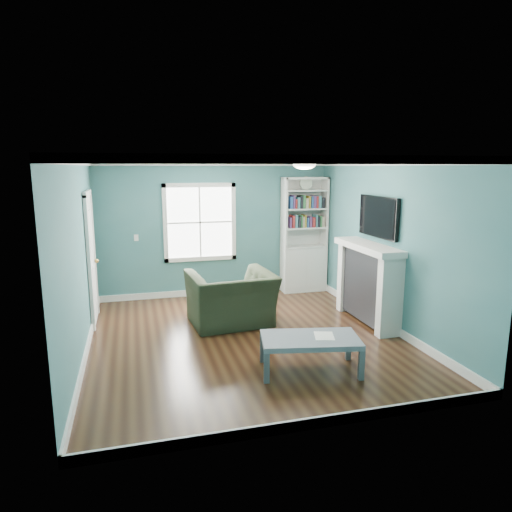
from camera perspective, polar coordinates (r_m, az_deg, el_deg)
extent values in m
plane|color=black|center=(6.88, -1.17, -10.22)|extent=(5.00, 5.00, 0.00)
plane|color=#316970|center=(8.94, -5.11, 3.32)|extent=(4.50, 0.00, 4.50)
plane|color=#316970|center=(4.20, 7.10, -5.57)|extent=(4.50, 0.00, 4.50)
plane|color=#316970|center=(6.37, -21.26, -0.52)|extent=(0.00, 5.00, 5.00)
plane|color=#316970|center=(7.38, 15.98, 1.31)|extent=(0.00, 5.00, 5.00)
plane|color=white|center=(6.41, -1.27, 11.99)|extent=(5.00, 5.00, 0.00)
cube|color=white|center=(9.17, -4.96, -4.39)|extent=(4.50, 0.03, 0.12)
cube|color=white|center=(4.72, 6.64, -20.10)|extent=(4.50, 0.03, 0.12)
cube|color=white|center=(6.71, -20.38, -10.94)|extent=(0.03, 5.00, 0.12)
cube|color=white|center=(7.67, 15.39, -7.86)|extent=(0.03, 5.00, 0.12)
cube|color=white|center=(8.84, -5.23, 11.43)|extent=(4.50, 0.04, 0.08)
cube|color=white|center=(4.05, 7.42, 11.88)|extent=(4.50, 0.04, 0.08)
cube|color=white|center=(6.26, -21.89, 10.87)|extent=(0.04, 5.00, 0.08)
cube|color=white|center=(7.28, 16.38, 11.13)|extent=(0.04, 5.00, 0.08)
cube|color=white|center=(8.86, -7.03, 4.20)|extent=(1.24, 0.01, 1.34)
cube|color=white|center=(8.78, -11.29, 4.00)|extent=(0.08, 0.06, 1.50)
cube|color=white|center=(8.97, -2.83, 4.35)|extent=(0.08, 0.06, 1.50)
cube|color=white|center=(8.96, -6.91, -0.32)|extent=(1.40, 0.06, 0.08)
cube|color=white|center=(8.79, -7.13, 8.79)|extent=(1.40, 0.06, 0.08)
cube|color=white|center=(8.85, -7.02, 4.19)|extent=(1.24, 0.03, 0.03)
cube|color=white|center=(8.85, -7.02, 4.19)|extent=(0.03, 0.03, 1.34)
cube|color=silver|center=(9.36, 5.94, -1.62)|extent=(0.90, 0.35, 0.90)
cube|color=silver|center=(9.03, 3.52, 5.35)|extent=(0.04, 0.35, 1.40)
cube|color=silver|center=(9.34, 8.55, 5.43)|extent=(0.04, 0.35, 1.40)
cube|color=silver|center=(9.33, 5.71, 5.50)|extent=(0.90, 0.02, 1.40)
cube|color=silver|center=(9.14, 6.17, 9.64)|extent=(0.90, 0.35, 0.04)
cube|color=silver|center=(9.27, 5.99, 1.21)|extent=(0.84, 0.33, 0.03)
cube|color=silver|center=(9.21, 6.04, 3.54)|extent=(0.84, 0.33, 0.03)
cube|color=silver|center=(9.17, 6.09, 5.89)|extent=(0.84, 0.33, 0.03)
cube|color=silver|center=(9.15, 6.14, 8.14)|extent=(0.84, 0.33, 0.03)
cube|color=#593366|center=(9.18, 6.10, 4.30)|extent=(0.70, 0.25, 0.22)
cube|color=maroon|center=(9.14, 6.15, 6.66)|extent=(0.70, 0.25, 0.22)
cylinder|color=beige|center=(9.10, 6.27, 9.03)|extent=(0.26, 0.06, 0.26)
cube|color=black|center=(7.62, 13.90, -3.69)|extent=(0.30, 1.20, 1.10)
cube|color=black|center=(7.66, 13.70, -5.15)|extent=(0.22, 0.65, 0.70)
cube|color=silver|center=(7.05, 16.39, -5.00)|extent=(0.36, 0.16, 1.20)
cube|color=silver|center=(8.18, 11.51, -2.57)|extent=(0.36, 0.16, 1.20)
cube|color=silver|center=(7.46, 13.86, 1.12)|extent=(0.44, 1.58, 0.10)
cube|color=black|center=(7.47, 15.04, 4.76)|extent=(0.06, 1.10, 0.65)
cube|color=silver|center=(7.79, -19.91, -0.50)|extent=(0.04, 0.80, 2.05)
cube|color=white|center=(7.35, -20.10, -1.17)|extent=(0.05, 0.08, 2.13)
cube|color=white|center=(8.23, -19.61, 0.11)|extent=(0.05, 0.08, 2.13)
cube|color=white|center=(7.66, -20.36, 7.34)|extent=(0.05, 0.98, 0.08)
sphere|color=#BF8C3F|center=(8.09, -19.29, -0.58)|extent=(0.07, 0.07, 0.07)
ellipsoid|color=white|center=(6.78, 6.08, 11.37)|extent=(0.34, 0.34, 0.15)
cylinder|color=white|center=(6.78, 6.09, 11.75)|extent=(0.38, 0.38, 0.03)
cube|color=white|center=(8.80, -14.74, 2.22)|extent=(0.08, 0.01, 0.12)
imported|color=#242D1C|center=(7.31, -3.14, -4.25)|extent=(1.37, 0.96, 1.14)
cube|color=#474E55|center=(5.50, 1.34, -13.79)|extent=(0.08, 0.08, 0.37)
cube|color=#474E55|center=(5.71, 13.04, -13.14)|extent=(0.08, 0.08, 0.37)
cube|color=#474E55|center=(6.04, 0.84, -11.45)|extent=(0.08, 0.08, 0.37)
cube|color=#474E55|center=(6.22, 11.47, -10.97)|extent=(0.08, 0.08, 0.37)
cube|color=slate|center=(5.76, 6.79, -10.35)|extent=(1.30, 0.88, 0.07)
cube|color=white|center=(5.81, 8.51, -9.84)|extent=(0.31, 0.35, 0.00)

